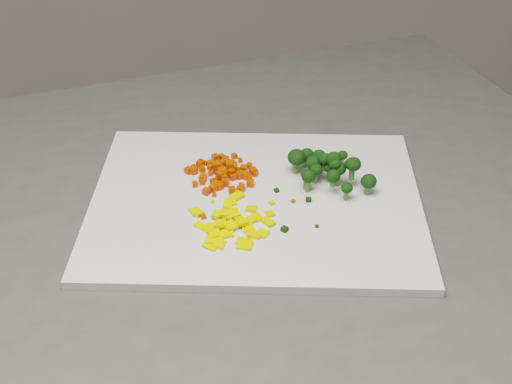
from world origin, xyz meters
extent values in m
cube|color=silver|center=(-0.13, 0.50, 0.91)|extent=(0.47, 0.40, 0.01)
cube|color=#C82E02|center=(-0.13, 0.55, 0.91)|extent=(0.01, 0.01, 0.01)
cube|color=#C82E02|center=(-0.16, 0.58, 0.91)|extent=(0.01, 0.01, 0.01)
cube|color=#C82E02|center=(-0.15, 0.51, 0.91)|extent=(0.01, 0.01, 0.01)
cube|color=#C82E02|center=(-0.17, 0.56, 0.92)|extent=(0.01, 0.01, 0.01)
cube|color=#C82E02|center=(-0.17, 0.55, 0.91)|extent=(0.01, 0.01, 0.01)
cube|color=#C82E02|center=(-0.17, 0.56, 0.92)|extent=(0.01, 0.01, 0.01)
cube|color=#C82E02|center=(-0.14, 0.54, 0.92)|extent=(0.01, 0.01, 0.01)
cube|color=#C82E02|center=(-0.16, 0.51, 0.91)|extent=(0.01, 0.01, 0.01)
cube|color=#C82E02|center=(-0.16, 0.56, 0.92)|extent=(0.01, 0.01, 0.01)
cube|color=#C82E02|center=(-0.17, 0.54, 0.92)|extent=(0.01, 0.01, 0.01)
cube|color=#C82E02|center=(-0.19, 0.54, 0.91)|extent=(0.01, 0.01, 0.01)
cube|color=#C82E02|center=(-0.18, 0.52, 0.91)|extent=(0.01, 0.01, 0.01)
cube|color=#C82E02|center=(-0.15, 0.54, 0.91)|extent=(0.01, 0.01, 0.01)
cube|color=#C82E02|center=(-0.17, 0.55, 0.92)|extent=(0.01, 0.01, 0.01)
cube|color=#C82E02|center=(-0.20, 0.57, 0.91)|extent=(0.01, 0.01, 0.01)
cube|color=#C82E02|center=(-0.18, 0.56, 0.91)|extent=(0.01, 0.01, 0.01)
cube|color=#C82E02|center=(-0.14, 0.54, 0.91)|extent=(0.01, 0.01, 0.01)
cube|color=#C82E02|center=(-0.15, 0.55, 0.91)|extent=(0.01, 0.01, 0.01)
cube|color=#C82E02|center=(-0.16, 0.56, 0.91)|extent=(0.01, 0.01, 0.01)
cube|color=#C82E02|center=(-0.16, 0.59, 0.91)|extent=(0.01, 0.01, 0.01)
cube|color=#C82E02|center=(-0.13, 0.55, 0.91)|extent=(0.01, 0.01, 0.01)
cube|color=#C82E02|center=(-0.19, 0.55, 0.91)|extent=(0.01, 0.01, 0.01)
cube|color=#C82E02|center=(-0.18, 0.58, 0.91)|extent=(0.01, 0.01, 0.01)
cube|color=#C82E02|center=(-0.15, 0.52, 0.91)|extent=(0.01, 0.01, 0.01)
cube|color=#C82E02|center=(-0.16, 0.59, 0.91)|extent=(0.01, 0.01, 0.01)
cube|color=#C82E02|center=(-0.18, 0.53, 0.91)|extent=(0.01, 0.01, 0.01)
cube|color=#C82E02|center=(-0.20, 0.58, 0.91)|extent=(0.01, 0.01, 0.01)
cube|color=#C82E02|center=(-0.20, 0.57, 0.91)|extent=(0.01, 0.01, 0.01)
cube|color=#C82E02|center=(-0.14, 0.56, 0.91)|extent=(0.01, 0.01, 0.01)
cube|color=#C82E02|center=(-0.19, 0.58, 0.92)|extent=(0.01, 0.01, 0.01)
cube|color=#C82E02|center=(-0.19, 0.55, 0.91)|extent=(0.01, 0.01, 0.01)
cube|color=#C82E02|center=(-0.18, 0.56, 0.92)|extent=(0.01, 0.01, 0.01)
cube|color=#C82E02|center=(-0.19, 0.57, 0.91)|extent=(0.01, 0.01, 0.01)
cube|color=#C82E02|center=(-0.15, 0.54, 0.91)|extent=(0.01, 0.01, 0.01)
cube|color=#C82E02|center=(-0.19, 0.58, 0.91)|extent=(0.01, 0.01, 0.01)
cube|color=#C82E02|center=(-0.14, 0.54, 0.91)|extent=(0.01, 0.01, 0.01)
cube|color=#C82E02|center=(-0.14, 0.52, 0.91)|extent=(0.01, 0.01, 0.01)
cube|color=#C82E02|center=(-0.15, 0.52, 0.91)|extent=(0.01, 0.01, 0.01)
cube|color=#C82E02|center=(-0.17, 0.57, 0.91)|extent=(0.01, 0.01, 0.01)
cube|color=#C82E02|center=(-0.17, 0.53, 0.92)|extent=(0.01, 0.01, 0.01)
cube|color=#C82E02|center=(-0.14, 0.55, 0.91)|extent=(0.01, 0.01, 0.01)
cube|color=#C82E02|center=(-0.16, 0.57, 0.92)|extent=(0.01, 0.01, 0.01)
cube|color=#C82E02|center=(-0.15, 0.57, 0.91)|extent=(0.01, 0.01, 0.01)
cube|color=#C82E02|center=(-0.14, 0.58, 0.91)|extent=(0.01, 0.01, 0.01)
cube|color=#C82E02|center=(-0.18, 0.54, 0.91)|extent=(0.01, 0.01, 0.01)
cube|color=#C82E02|center=(-0.13, 0.57, 0.91)|extent=(0.01, 0.01, 0.01)
cube|color=#C82E02|center=(-0.19, 0.52, 0.91)|extent=(0.01, 0.01, 0.01)
cube|color=#C82E02|center=(-0.18, 0.53, 0.91)|extent=(0.01, 0.01, 0.01)
cube|color=#C82E02|center=(-0.17, 0.56, 0.92)|extent=(0.01, 0.01, 0.01)
cube|color=#C82E02|center=(-0.14, 0.59, 0.91)|extent=(0.01, 0.01, 0.01)
cube|color=#C82E02|center=(-0.17, 0.55, 0.92)|extent=(0.01, 0.01, 0.01)
cube|color=#C82E02|center=(-0.16, 0.55, 0.92)|extent=(0.01, 0.01, 0.01)
cube|color=#C82E02|center=(-0.14, 0.54, 0.91)|extent=(0.01, 0.01, 0.01)
cube|color=#C82E02|center=(-0.20, 0.54, 0.91)|extent=(0.01, 0.01, 0.01)
cube|color=#C82E02|center=(-0.20, 0.57, 0.91)|extent=(0.01, 0.01, 0.01)
cube|color=#C82E02|center=(-0.15, 0.57, 0.92)|extent=(0.01, 0.01, 0.01)
cube|color=#C82E02|center=(-0.13, 0.54, 0.91)|extent=(0.01, 0.01, 0.01)
cube|color=#C82E02|center=(-0.15, 0.55, 0.92)|extent=(0.01, 0.01, 0.01)
cube|color=#C82E02|center=(-0.21, 0.57, 0.91)|extent=(0.01, 0.01, 0.01)
cube|color=#C82E02|center=(-0.17, 0.53, 0.92)|extent=(0.01, 0.01, 0.01)
cube|color=#C82E02|center=(-0.17, 0.54, 0.92)|extent=(0.01, 0.01, 0.01)
cube|color=#C82E02|center=(-0.20, 0.58, 0.91)|extent=(0.01, 0.01, 0.01)
cube|color=#C82E02|center=(-0.15, 0.55, 0.92)|extent=(0.01, 0.01, 0.01)
cube|color=#C82E02|center=(-0.17, 0.59, 0.91)|extent=(0.01, 0.01, 0.01)
cube|color=#C82E02|center=(-0.18, 0.53, 0.91)|extent=(0.01, 0.01, 0.01)
cube|color=#C82E02|center=(-0.18, 0.54, 0.91)|extent=(0.01, 0.01, 0.01)
cube|color=#C82E02|center=(-0.16, 0.54, 0.92)|extent=(0.01, 0.01, 0.01)
cube|color=#C82E02|center=(-0.17, 0.58, 0.91)|extent=(0.01, 0.01, 0.01)
cube|color=#C82E02|center=(-0.17, 0.58, 0.91)|extent=(0.01, 0.01, 0.01)
cube|color=yellow|center=(-0.18, 0.47, 0.91)|extent=(0.02, 0.02, 0.01)
cube|color=yellow|center=(-0.16, 0.44, 0.91)|extent=(0.01, 0.01, 0.01)
cube|color=yellow|center=(-0.17, 0.42, 0.91)|extent=(0.02, 0.02, 0.00)
cube|color=yellow|center=(-0.19, 0.45, 0.92)|extent=(0.02, 0.02, 0.01)
cube|color=yellow|center=(-0.20, 0.43, 0.91)|extent=(0.01, 0.02, 0.01)
cube|color=yellow|center=(-0.17, 0.49, 0.91)|extent=(0.01, 0.01, 0.01)
cube|color=yellow|center=(-0.17, 0.46, 0.92)|extent=(0.01, 0.02, 0.01)
cube|color=yellow|center=(-0.21, 0.48, 0.91)|extent=(0.02, 0.02, 0.01)
cube|color=yellow|center=(-0.14, 0.46, 0.91)|extent=(0.01, 0.02, 0.00)
cube|color=yellow|center=(-0.19, 0.45, 0.91)|extent=(0.01, 0.01, 0.00)
cube|color=yellow|center=(-0.19, 0.43, 0.91)|extent=(0.02, 0.02, 0.01)
cube|color=yellow|center=(-0.16, 0.50, 0.91)|extent=(0.02, 0.02, 0.01)
cube|color=yellow|center=(-0.20, 0.45, 0.91)|extent=(0.02, 0.02, 0.00)
cube|color=yellow|center=(-0.18, 0.43, 0.91)|extent=(0.01, 0.01, 0.00)
cube|color=yellow|center=(-0.21, 0.46, 0.91)|extent=(0.02, 0.02, 0.00)
cube|color=yellow|center=(-0.15, 0.48, 0.91)|extent=(0.02, 0.02, 0.00)
cube|color=yellow|center=(-0.19, 0.47, 0.92)|extent=(0.02, 0.02, 0.01)
cube|color=yellow|center=(-0.17, 0.41, 0.91)|extent=(0.02, 0.02, 0.00)
cube|color=yellow|center=(-0.17, 0.46, 0.92)|extent=(0.02, 0.02, 0.00)
cube|color=yellow|center=(-0.17, 0.49, 0.91)|extent=(0.02, 0.02, 0.01)
cube|color=yellow|center=(-0.15, 0.42, 0.91)|extent=(0.02, 0.02, 0.00)
cube|color=yellow|center=(-0.20, 0.42, 0.91)|extent=(0.02, 0.02, 0.01)
cube|color=yellow|center=(-0.20, 0.44, 0.91)|extent=(0.01, 0.02, 0.01)
cube|color=yellow|center=(-0.16, 0.45, 0.92)|extent=(0.02, 0.02, 0.01)
cube|color=yellow|center=(-0.13, 0.46, 0.91)|extent=(0.01, 0.01, 0.00)
cube|color=yellow|center=(-0.20, 0.45, 0.91)|extent=(0.02, 0.02, 0.01)
cube|color=yellow|center=(-0.18, 0.47, 0.92)|extent=(0.02, 0.02, 0.01)
cube|color=yellow|center=(-0.21, 0.48, 0.91)|extent=(0.02, 0.02, 0.01)
cube|color=yellow|center=(-0.18, 0.44, 0.92)|extent=(0.02, 0.02, 0.01)
cube|color=yellow|center=(-0.16, 0.43, 0.91)|extent=(0.02, 0.01, 0.01)
cube|color=yellow|center=(-0.14, 0.43, 0.91)|extent=(0.02, 0.02, 0.00)
cube|color=yellow|center=(-0.13, 0.45, 0.91)|extent=(0.02, 0.02, 0.00)
cube|color=yellow|center=(-0.18, 0.47, 0.92)|extent=(0.02, 0.02, 0.01)
cube|color=yellow|center=(-0.20, 0.42, 0.91)|extent=(0.02, 0.02, 0.01)
cube|color=yellow|center=(-0.15, 0.45, 0.91)|extent=(0.02, 0.02, 0.01)
cube|color=#C82E02|center=(-0.14, 0.56, 0.91)|extent=(0.01, 0.01, 0.00)
cube|color=yellow|center=(-0.12, 0.48, 0.91)|extent=(0.01, 0.01, 0.00)
cube|color=black|center=(-0.17, 0.47, 0.91)|extent=(0.01, 0.01, 0.00)
cube|color=black|center=(-0.11, 0.50, 0.91)|extent=(0.01, 0.01, 0.00)
cube|color=black|center=(-0.07, 0.48, 0.91)|extent=(0.01, 0.01, 0.00)
cube|color=black|center=(-0.12, 0.43, 0.91)|extent=(0.01, 0.01, 0.00)
cube|color=#C82E02|center=(-0.20, 0.47, 0.91)|extent=(0.01, 0.01, 0.00)
cube|color=black|center=(-0.08, 0.43, 0.91)|extent=(0.00, 0.00, 0.00)
cube|color=#C82E02|center=(-0.18, 0.51, 0.91)|extent=(0.01, 0.01, 0.00)
cube|color=yellow|center=(-0.19, 0.57, 0.91)|extent=(0.01, 0.01, 0.00)
cube|color=yellow|center=(-0.19, 0.50, 0.91)|extent=(0.01, 0.01, 0.00)
cube|color=#C82E02|center=(-0.09, 0.48, 0.91)|extent=(0.01, 0.01, 0.00)
camera|label=1|loc=(-0.29, -0.19, 1.42)|focal=50.00mm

